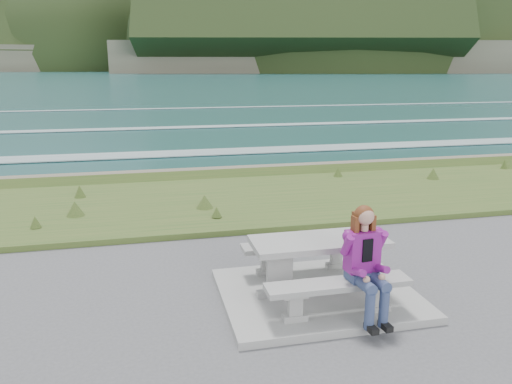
# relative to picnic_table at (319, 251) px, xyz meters

# --- Properties ---
(concrete_slab) EXTENTS (2.60, 2.10, 0.10)m
(concrete_slab) POSITION_rel_picnic_table_xyz_m (-0.00, 0.00, -0.63)
(concrete_slab) COLOR #979792
(concrete_slab) RESTS_ON ground
(picnic_table) EXTENTS (1.80, 0.75, 0.75)m
(picnic_table) POSITION_rel_picnic_table_xyz_m (0.00, 0.00, 0.00)
(picnic_table) COLOR #979792
(picnic_table) RESTS_ON concrete_slab
(bench_landward) EXTENTS (1.80, 0.35, 0.45)m
(bench_landward) POSITION_rel_picnic_table_xyz_m (0.00, -0.70, -0.23)
(bench_landward) COLOR #979792
(bench_landward) RESTS_ON concrete_slab
(bench_seaward) EXTENTS (1.80, 0.35, 0.45)m
(bench_seaward) POSITION_rel_picnic_table_xyz_m (0.00, 0.70, -0.23)
(bench_seaward) COLOR #979792
(bench_seaward) RESTS_ON concrete_slab
(grass_verge) EXTENTS (160.00, 4.50, 0.22)m
(grass_verge) POSITION_rel_picnic_table_xyz_m (-0.00, 5.00, -0.68)
(grass_verge) COLOR #335821
(grass_verge) RESTS_ON ground
(shore_drop) EXTENTS (160.00, 0.80, 2.20)m
(shore_drop) POSITION_rel_picnic_table_xyz_m (-0.00, 7.90, -0.68)
(shore_drop) COLOR #5F5947
(shore_drop) RESTS_ON ground
(ocean) EXTENTS (1600.00, 1600.00, 0.09)m
(ocean) POSITION_rel_picnic_table_xyz_m (-0.00, 25.09, -2.42)
(ocean) COLOR #1B4E4F
(ocean) RESTS_ON ground
(headland_range) EXTENTS (729.83, 363.95, 215.16)m
(headland_range) POSITION_rel_picnic_table_xyz_m (190.25, 398.22, 9.26)
(headland_range) COLOR #5F5947
(headland_range) RESTS_ON ground
(seated_woman) EXTENTS (0.43, 0.70, 1.38)m
(seated_woman) POSITION_rel_picnic_table_xyz_m (0.31, -0.83, -0.07)
(seated_woman) COLOR navy
(seated_woman) RESTS_ON concrete_slab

